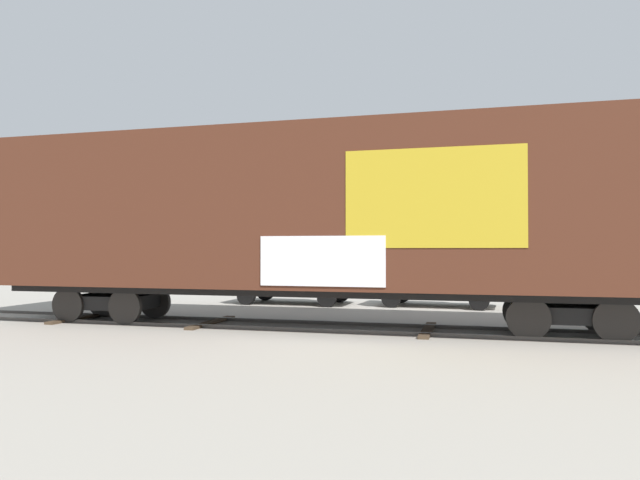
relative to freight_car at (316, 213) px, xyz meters
name	(u,v)px	position (x,y,z in m)	size (l,w,h in m)	color
ground_plane	(369,329)	(1.31, 0.00, -2.83)	(260.00, 260.00, 0.00)	gray
track	(333,327)	(0.41, 0.00, -2.79)	(60.01, 2.72, 0.08)	#4C4742
freight_car	(316,213)	(0.00, 0.00, 0.00)	(16.89, 3.17, 5.04)	#472316
flagpole	(505,184)	(5.09, 13.19, 2.02)	(0.41, 1.31, 7.72)	silver
hillside	(458,232)	(1.36, 74.30, 1.70)	(157.85, 29.65, 13.93)	slate
parked_car_silver	(293,281)	(-2.46, 5.88, -2.04)	(4.32, 2.09, 1.54)	#B7BABF
parked_car_white	(437,282)	(2.54, 6.15, -2.01)	(4.25, 2.22, 1.58)	silver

